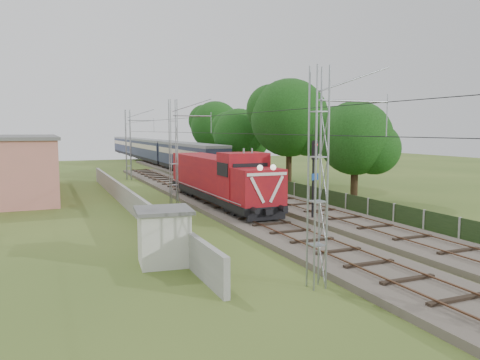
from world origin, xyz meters
name	(u,v)px	position (x,y,z in m)	size (l,w,h in m)	color
ground	(284,235)	(0.00, 0.00, 0.00)	(140.00, 140.00, 0.00)	#3F5921
track_main	(236,211)	(0.00, 7.00, 0.18)	(4.20, 70.00, 0.45)	#6B6054
track_side	(233,187)	(5.00, 20.00, 0.18)	(4.20, 80.00, 0.45)	#6B6054
catenary	(174,153)	(-2.95, 12.00, 4.05)	(3.31, 70.00, 8.00)	gray
boundary_wall	(127,199)	(-6.50, 12.00, 0.75)	(0.25, 40.00, 1.50)	#9E9E99
station_building	(7,165)	(-15.00, 24.00, 2.63)	(8.40, 20.40, 5.22)	tan
fence	(368,207)	(8.00, 3.00, 0.60)	(0.12, 32.00, 1.20)	black
locomotive	(219,178)	(0.00, 10.22, 2.16)	(2.87, 16.37, 4.16)	black
coach_rake	(151,149)	(5.00, 56.98, 2.48)	(2.98, 66.44, 3.44)	black
signal_post	(314,166)	(3.36, 2.46, 3.51)	(0.55, 0.44, 5.11)	black
relay_hut	(164,236)	(-7.40, -2.84, 1.22)	(2.57, 2.57, 2.42)	silver
tree_a	(356,139)	(11.06, 8.61, 5.02)	(6.21, 5.92, 8.06)	#3D2B18
tree_b	(290,119)	(11.87, 20.89, 6.89)	(8.51, 8.11, 11.03)	#3D2B18
tree_c	(239,135)	(9.77, 29.71, 5.16)	(6.39, 6.08, 8.28)	#3D2B18
tree_d	(216,127)	(11.79, 43.31, 6.20)	(7.67, 7.30, 9.94)	#3D2B18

